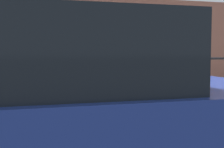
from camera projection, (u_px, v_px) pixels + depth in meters
The scene contains 6 objects.
sidewalk_curb at pixel (62, 128), 5.61m from camera, with size 36.00×2.99×0.13m, color #9E9B93.
parking_meter at pixel (90, 65), 4.43m from camera, with size 0.19×0.20×1.51m.
pedestrian_at_meter at pixel (124, 72), 4.68m from camera, with size 0.63×0.58×1.76m.
parked_sedan_blue at pixel (45, 118), 2.69m from camera, with size 4.60×1.83×1.76m.
background_railing at pixel (54, 73), 6.88m from camera, with size 24.06×0.06×1.17m.
backdrop_wall at pixel (46, 49), 8.90m from camera, with size 32.00×0.50×3.05m, color brown.
Camera 1 is at (-0.66, -4.07, 1.45)m, focal length 49.67 mm.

